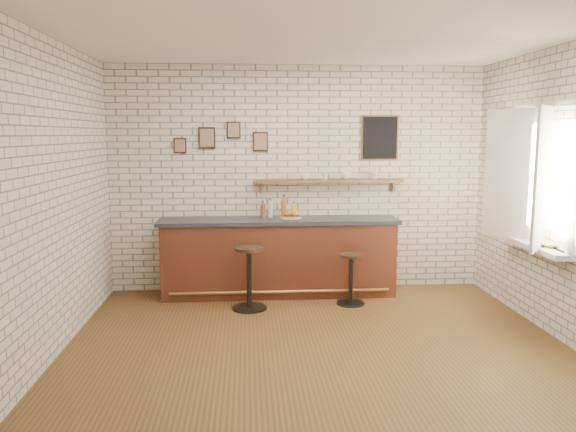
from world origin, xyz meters
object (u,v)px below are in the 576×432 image
Objects in this scene: bar_stool_left at (249,276)px; bar_stool_right at (351,277)px; sandwich_plate at (291,218)px; shelf_cup_a at (305,176)px; book_upper at (541,244)px; condiment_bottle_yellow at (294,211)px; shelf_cup_c at (346,176)px; bitters_bottle_brown at (263,211)px; ciabatta_sandwich at (292,215)px; bitters_bottle_white at (270,210)px; bar_counter at (279,257)px; book_lower at (540,245)px; shelf_cup_b at (325,176)px; bitters_bottle_amber at (284,208)px; shelf_cup_d at (375,176)px.

bar_stool_right is (1.26, 0.11, -0.07)m from bar_stool_left.
shelf_cup_a reaches higher than sandwich_plate.
condiment_bottle_yellow is at bearing 143.88° from book_upper.
shelf_cup_c is 0.56× the size of book_upper.
bitters_bottle_brown is (-0.36, 0.10, 0.08)m from sandwich_plate.
condiment_bottle_yellow is at bearing 71.17° from ciabatta_sandwich.
bitters_bottle_white is 1.39m from bar_stool_right.
bitters_bottle_white is (-0.10, 0.13, 0.60)m from bar_counter.
book_lower is (3.05, -1.02, 0.53)m from bar_stool_left.
ciabatta_sandwich is 0.30m from bitters_bottle_white.
bitters_bottle_brown is at bearing 75.47° from bar_stool_left.
bitters_bottle_brown is (-0.37, 0.10, 0.04)m from ciabatta_sandwich.
bar_stool_left is 8.62× the size of shelf_cup_b.
bar_stool_right is at bearing -81.16° from shelf_cup_a.
bitters_bottle_brown is 1.01× the size of book_upper.
bitters_bottle_amber is 1.29m from bar_stool_right.
bar_stool_right is 6.28× the size of shelf_cup_d.
bar_counter reaches higher than book_lower.
shelf_cup_c reaches higher than book_upper.
bar_stool_left is 6.24× the size of shelf_cup_c.
condiment_bottle_yellow reaches higher than book_lower.
bitters_bottle_brown is at bearing 113.19° from shelf_cup_b.
bitters_bottle_brown is 0.90× the size of book_lower.
bar_stool_right is at bearing -143.02° from shelf_cup_b.
bitters_bottle_brown is at bearing 126.14° from book_lower.
bar_stool_left is (-0.56, -0.64, -0.65)m from ciabatta_sandwich.
shelf_cup_c is at bearing 12.34° from bar_counter.
bitters_bottle_amber is 3.13m from book_lower.
bar_stool_left is (-0.56, -0.64, -0.61)m from sandwich_plate.
condiment_bottle_yellow is at bearing 176.74° from shelf_cup_a.
ciabatta_sandwich is at bearing 168.20° from shelf_cup_d.
bar_counter is 4.88× the size of bar_stool_right.
bitters_bottle_white is 0.39× the size of bar_stool_right.
book_upper is (2.02, -1.85, -0.58)m from shelf_cup_b.
condiment_bottle_yellow is at bearing -0.00° from bitters_bottle_amber.
ciabatta_sandwich is 0.69m from shelf_cup_b.
bar_counter is at bearing -51.91° from bitters_bottle_white.
shelf_cup_b reaches higher than bar_stool_left.
shelf_cup_d is (1.14, 0.17, 0.53)m from sandwich_plate.
shelf_cup_a is 3.00m from book_upper.
bitters_bottle_white is at bearing 128.09° from bar_counter.
condiment_bottle_yellow reaches higher than book_upper.
bitters_bottle_brown is 0.89× the size of bitters_bottle_white.
condiment_bottle_yellow is 1.67× the size of shelf_cup_c.
bar_stool_left is at bearing -159.81° from shelf_cup_a.
book_upper reaches higher than bar_stool_left.
book_upper is at bearing -35.97° from condiment_bottle_yellow.
condiment_bottle_yellow is (0.13, -0.00, -0.04)m from bitters_bottle_amber.
bitters_bottle_amber is 1.30m from shelf_cup_d.
bitters_bottle_white is at bearing 95.40° from shelf_cup_c.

